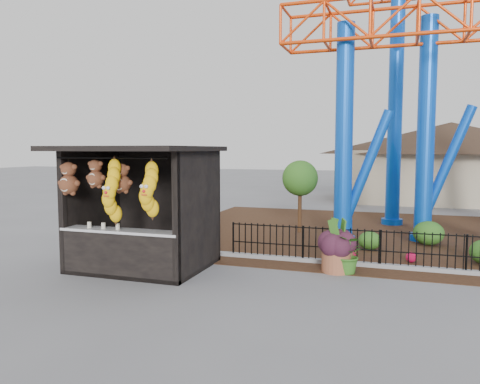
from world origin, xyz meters
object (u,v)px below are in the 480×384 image
(terracotta_planter, at_px, (337,260))
(potted_plant, at_px, (348,254))
(roller_coaster, at_px, (463,47))
(prize_booth, at_px, (138,210))

(terracotta_planter, xyz_separation_m, potted_plant, (0.29, -0.07, 0.18))
(potted_plant, bearing_deg, terracotta_planter, -172.45)
(roller_coaster, distance_m, terracotta_planter, 9.18)
(roller_coaster, distance_m, potted_plant, 9.01)
(prize_booth, distance_m, potted_plant, 5.34)
(prize_booth, relative_size, terracotta_planter, 4.76)
(prize_booth, height_order, roller_coaster, roller_coaster)
(roller_coaster, bearing_deg, prize_booth, -137.99)
(roller_coaster, bearing_deg, terracotta_planter, -119.22)
(prize_booth, distance_m, roller_coaster, 11.99)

